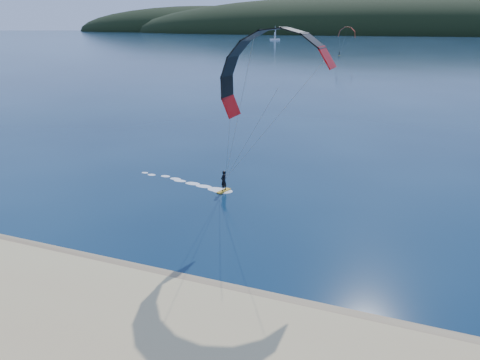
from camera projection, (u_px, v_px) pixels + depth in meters
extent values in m
plane|color=#071C35|center=(122.00, 329.00, 22.85)|extent=(1800.00, 1800.00, 0.00)
cube|color=#82674B|center=(167.00, 283.00, 26.79)|extent=(220.00, 2.50, 0.10)
ellipsoid|color=black|center=(383.00, 34.00, 673.45)|extent=(840.00, 280.00, 110.00)
ellipsoid|color=black|center=(201.00, 32.00, 840.85)|extent=(520.00, 220.00, 90.00)
cube|color=gold|center=(224.00, 191.00, 41.50)|extent=(0.85, 1.60, 0.09)
imported|color=black|center=(224.00, 181.00, 41.18)|extent=(0.61, 0.78, 1.89)
cylinder|color=gray|center=(249.00, 138.00, 36.50)|extent=(0.02, 0.02, 11.29)
cube|color=gold|center=(339.00, 56.00, 216.21)|extent=(0.62, 1.54, 0.09)
imported|color=black|center=(339.00, 54.00, 215.89)|extent=(0.78, 0.96, 1.85)
cylinder|color=gray|center=(343.00, 44.00, 210.56)|extent=(0.02, 0.02, 11.00)
cube|color=white|center=(275.00, 40.00, 415.00)|extent=(9.16, 3.74, 1.56)
cylinder|color=white|center=(275.00, 33.00, 413.01)|extent=(0.22, 0.22, 12.27)
cube|color=white|center=(276.00, 33.00, 414.36)|extent=(0.34, 2.89, 8.92)
cube|color=white|center=(274.00, 35.00, 412.14)|extent=(0.28, 2.23, 5.58)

